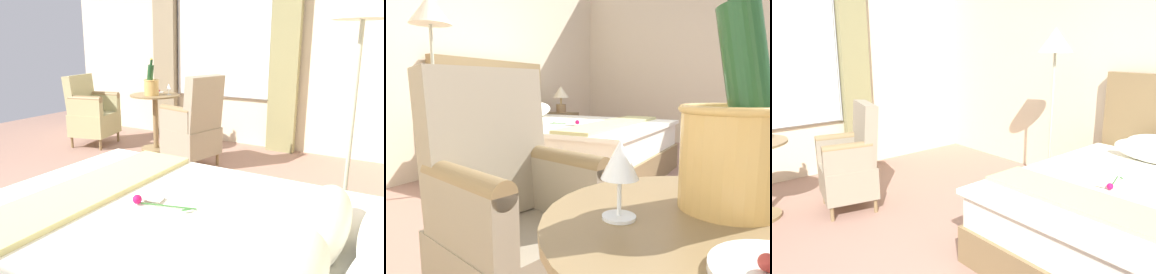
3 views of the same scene
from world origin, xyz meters
TOP-DOWN VIEW (x-y plane):
  - wall_window_side at (-3.23, 0.00)m, footprint 0.27×5.39m
  - bed at (0.40, 1.57)m, footprint 1.90×2.18m
  - floor_lamp_brass at (-0.89, 2.04)m, footprint 0.36×0.36m
  - armchair_by_window at (-1.95, 0.27)m, footprint 0.63×0.63m

SIDE VIEW (x-z plane):
  - bed at x=0.40m, z-range -0.32..1.00m
  - armchair_by_window at x=-1.95m, z-range -0.06..0.99m
  - wall_window_side at x=-3.23m, z-range 0.00..3.00m
  - floor_lamp_brass at x=-0.89m, z-range 0.62..2.38m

